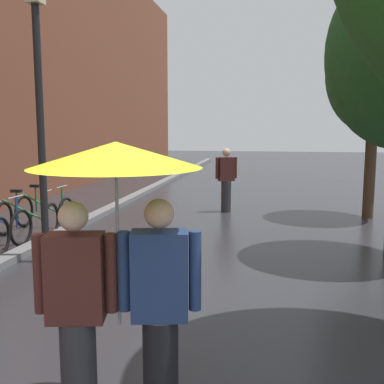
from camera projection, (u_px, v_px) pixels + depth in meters
kerb_strip at (122, 203)px, 13.22m from camera, size 0.30×36.00×0.12m
street_tree_2 at (375, 73)px, 10.80m from camera, size 2.27×2.27×4.93m
parked_bicycle_4 at (27, 218)px, 9.37m from camera, size 1.12×0.76×0.96m
parked_bicycle_5 at (45, 211)px, 10.14m from camera, size 1.11×0.75×0.96m
couple_under_umbrella at (117, 238)px, 3.23m from camera, size 1.20×1.20×2.11m
street_lamp_post at (40, 104)px, 7.28m from camera, size 0.24×0.24×4.40m
pedestrian_walking_midground at (226, 180)px, 12.00m from camera, size 0.54×0.37×1.66m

